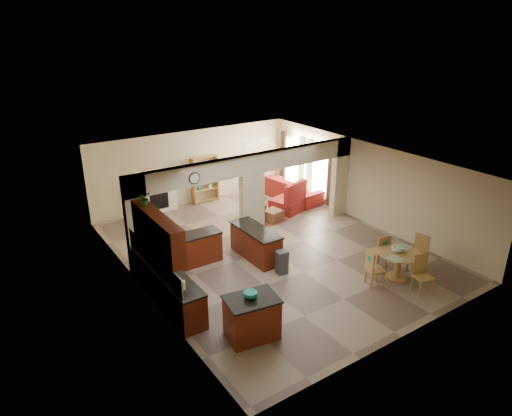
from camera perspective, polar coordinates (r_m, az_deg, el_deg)
floor at (r=13.97m, az=1.78°, el=-5.32°), size 10.00×10.00×0.00m
ceiling at (r=12.93m, az=1.92°, el=5.77°), size 10.00×10.00×0.00m
wall_back at (r=17.46m, az=-7.77°, el=5.11°), size 8.00×0.00×8.00m
wall_front at (r=10.17m, az=18.63°, el=-8.76°), size 8.00×0.00×8.00m
wall_left at (r=11.71m, az=-14.34°, el=-4.06°), size 0.00×10.00×10.00m
wall_right at (r=15.92m, az=13.66°, el=3.00°), size 0.00×10.00×10.00m
partition_left_pier at (r=12.66m, az=-14.65°, el=-2.06°), size 0.60×0.25×2.80m
partition_center_pier at (r=14.26m, az=-0.50°, el=0.14°), size 0.80×0.25×2.20m
partition_right_pier at (r=16.36m, az=10.41°, el=3.79°), size 0.60×0.25×2.80m
partition_header at (r=13.81m, az=-0.52°, el=5.54°), size 8.00×0.25×0.60m
kitchen_counter at (r=12.16m, az=-10.23°, el=-7.66°), size 2.52×3.29×1.48m
upper_cabinets at (r=10.86m, az=-12.24°, el=-2.94°), size 0.35×2.40×0.90m
peninsula at (r=13.38m, az=-0.02°, el=-4.42°), size 0.70×1.85×0.91m
wall_clock at (r=12.75m, az=-7.69°, el=3.71°), size 0.34×0.03×0.34m
rug at (r=16.15m, az=0.92°, el=-1.39°), size 1.60×1.30×0.01m
fireplace at (r=16.96m, az=-12.21°, el=1.49°), size 1.60×0.35×1.20m
shelving_unit at (r=17.61m, az=-6.40°, el=3.61°), size 1.00×0.32×1.80m
window_a at (r=17.50m, az=8.07°, el=4.44°), size 0.02×0.90×1.90m
window_b at (r=18.74m, az=4.63°, el=5.77°), size 0.02×0.90×1.90m
glazed_door at (r=18.16m, az=6.27°, el=4.68°), size 0.02×0.70×2.10m
drape_a_left at (r=17.06m, az=9.30°, el=3.90°), size 0.10×0.28×2.30m
drape_a_right at (r=17.91m, az=6.71°, el=4.91°), size 0.10×0.28×2.30m
drape_b_left at (r=18.27m, az=5.70°, el=5.30°), size 0.10×0.28×2.30m
drape_b_right at (r=19.17m, az=3.42°, el=6.17°), size 0.10×0.28×2.30m
ceiling_fan at (r=16.20m, az=0.03°, el=8.24°), size 1.00×1.00×0.10m
kitchen_island at (r=10.18m, az=-0.52°, el=-13.53°), size 1.24×0.97×0.98m
teal_bowl at (r=9.89m, az=-0.69°, el=-10.78°), size 0.29×0.29×0.14m
trash_can at (r=12.64m, az=3.27°, el=-6.89°), size 0.33×0.29×0.62m
dining_table at (r=12.83m, az=17.36°, el=-6.42°), size 1.15×1.15×0.79m
fruit_bowl at (r=12.71m, az=17.24°, el=-4.91°), size 0.31×0.31×0.17m
sofa at (r=18.01m, az=4.39°, el=2.40°), size 2.80×1.35×0.79m
chaise at (r=16.86m, az=4.06°, el=0.46°), size 1.43×1.29×0.48m
armchair at (r=15.88m, az=-0.25°, el=-0.60°), size 0.91×0.92×0.62m
ottoman at (r=15.93m, az=2.16°, el=-0.96°), size 0.64×0.64×0.40m
plant at (r=11.22m, az=-13.81°, el=1.19°), size 0.39×0.37×0.35m
chair_north at (r=13.23m, az=15.33°, el=-5.13°), size 0.48×0.48×1.02m
chair_east at (r=13.50m, az=19.73°, el=-5.09°), size 0.50×0.50×1.02m
chair_south at (r=12.45m, az=20.00°, el=-7.50°), size 0.52×0.52×1.02m
chair_west at (r=12.31m, az=14.38°, el=-7.14°), size 0.53×0.53×1.02m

